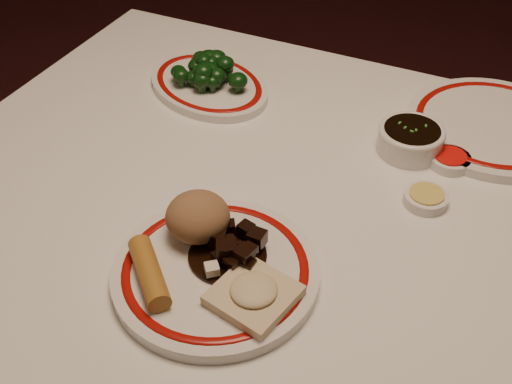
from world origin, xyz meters
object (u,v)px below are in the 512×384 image
at_px(spring_roll, 149,272).
at_px(stirfry_heap, 230,249).
at_px(main_plate, 216,272).
at_px(fried_wonton, 254,294).
at_px(dining_table, 308,258).
at_px(soy_bowl, 410,140).
at_px(broccoli_plate, 209,85).
at_px(broccoli_pile, 209,69).
at_px(rice_mound, 198,217).

xyz_separation_m(spring_roll, stirfry_heap, (0.07, 0.08, -0.00)).
relative_size(main_plate, fried_wonton, 3.21).
bearing_deg(dining_table, soy_bowl, 66.84).
height_order(broccoli_plate, soy_bowl, soy_bowl).
height_order(broccoli_pile, soy_bowl, broccoli_pile).
bearing_deg(main_plate, broccoli_plate, 119.48).
bearing_deg(stirfry_heap, main_plate, -107.35).
distance_m(stirfry_heap, broccoli_plate, 0.43).
bearing_deg(spring_roll, broccoli_plate, 63.73).
relative_size(main_plate, soy_bowl, 3.39).
xyz_separation_m(rice_mound, broccoli_plate, (-0.17, 0.35, -0.04)).
bearing_deg(broccoli_plate, broccoli_pile, 100.06).
bearing_deg(broccoli_plate, soy_bowl, -4.08).
relative_size(dining_table, fried_wonton, 11.17).
distance_m(broccoli_pile, soy_bowl, 0.38).
distance_m(spring_roll, fried_wonton, 0.13).
bearing_deg(rice_mound, main_plate, -42.96).
xyz_separation_m(main_plate, spring_roll, (-0.06, -0.05, 0.02)).
xyz_separation_m(dining_table, broccoli_plate, (-0.29, 0.23, 0.10)).
height_order(dining_table, rice_mound, rice_mound).
height_order(rice_mound, spring_roll, rice_mound).
relative_size(broccoli_plate, broccoli_pile, 2.12).
bearing_deg(broccoli_plate, dining_table, -38.49).
height_order(dining_table, soy_bowl, soy_bowl).
height_order(main_plate, broccoli_plate, main_plate).
distance_m(main_plate, broccoli_plate, 0.45).
relative_size(rice_mound, soy_bowl, 0.83).
bearing_deg(fried_wonton, broccoli_pile, 124.29).
relative_size(stirfry_heap, broccoli_pile, 0.72).
height_order(broccoli_plate, broccoli_pile, broccoli_pile).
relative_size(dining_table, stirfry_heap, 11.81).
bearing_deg(stirfry_heap, rice_mound, 161.34).
height_order(rice_mound, broccoli_plate, rice_mound).
bearing_deg(rice_mound, broccoli_plate, 116.55).
xyz_separation_m(main_plate, broccoli_plate, (-0.22, 0.39, -0.00)).
bearing_deg(broccoli_plate, spring_roll, -70.29).
bearing_deg(broccoli_pile, main_plate, -60.71).
distance_m(dining_table, main_plate, 0.20).
distance_m(broccoli_plate, broccoli_pile, 0.03).
distance_m(main_plate, broccoli_pile, 0.46).
bearing_deg(fried_wonton, main_plate, 158.94).
bearing_deg(rice_mound, stirfry_heap, -18.66).
bearing_deg(broccoli_pile, stirfry_heap, -58.13).
distance_m(dining_table, rice_mound, 0.22).
relative_size(spring_roll, soy_bowl, 1.06).
bearing_deg(spring_roll, rice_mound, 35.67).
height_order(dining_table, broccoli_pile, broccoli_pile).
relative_size(dining_table, soy_bowl, 11.82).
bearing_deg(fried_wonton, rice_mound, 148.31).
bearing_deg(main_plate, soy_bowl, 67.48).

